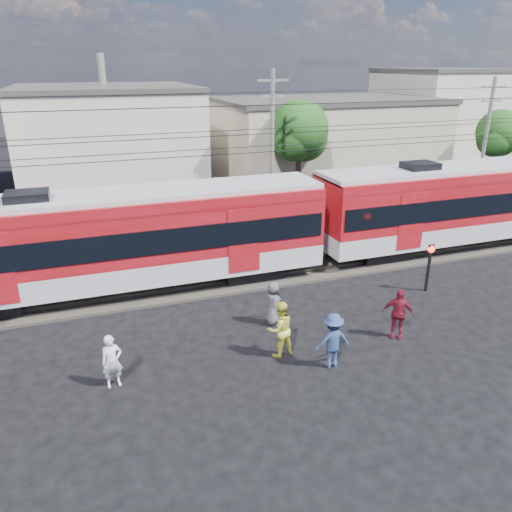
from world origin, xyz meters
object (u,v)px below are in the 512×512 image
object	(u,v)px
commuter_train	(129,236)
pedestrian_c	(332,341)
pedestrian_a	(112,361)
crossing_signal	(430,259)

from	to	relation	value
commuter_train	pedestrian_c	world-z (taller)	commuter_train
pedestrian_a	pedestrian_c	world-z (taller)	pedestrian_c
pedestrian_a	crossing_signal	xyz separation A→B (m)	(12.63, 2.37, 0.59)
pedestrian_a	crossing_signal	size ratio (longest dim) A/B	0.81
crossing_signal	pedestrian_c	bearing A→B (deg)	-150.15
commuter_train	pedestrian_c	size ratio (longest dim) A/B	28.07
commuter_train	pedestrian_c	xyz separation A→B (m)	(5.09, -7.52, -1.51)
pedestrian_c	pedestrian_a	bearing A→B (deg)	-10.22
pedestrian_c	crossing_signal	size ratio (longest dim) A/B	0.89
commuter_train	crossing_signal	world-z (taller)	commuter_train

